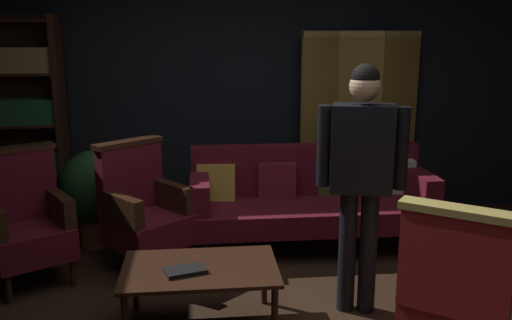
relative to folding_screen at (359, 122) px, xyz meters
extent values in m
cube|color=black|center=(-1.22, 0.20, 0.41)|extent=(7.20, 0.10, 2.80)
cube|color=olive|center=(-0.42, 0.00, -0.04)|extent=(0.42, 0.23, 1.90)
cube|color=tan|center=(-0.42, 0.00, 0.88)|extent=(0.43, 0.24, 0.06)
cube|color=olive|center=(0.00, 0.00, -0.04)|extent=(0.43, 0.22, 1.90)
cube|color=tan|center=(0.00, 0.00, 0.88)|extent=(0.43, 0.23, 0.06)
cube|color=olive|center=(0.42, 0.00, -0.04)|extent=(0.44, 0.20, 1.90)
cube|color=tan|center=(0.42, 0.00, 0.88)|extent=(0.44, 0.21, 0.06)
cube|color=black|center=(-2.95, -0.07, 0.04)|extent=(0.06, 0.32, 2.05)
cube|color=black|center=(-3.37, 0.08, 0.04)|extent=(0.90, 0.02, 2.05)
cube|color=black|center=(-3.37, -0.07, -0.93)|extent=(0.86, 0.30, 0.02)
cube|color=black|center=(-3.37, -0.07, -0.44)|extent=(0.86, 0.30, 0.02)
cube|color=#1E4C28|center=(-3.37, -0.09, -0.31)|extent=(0.78, 0.22, 0.23)
cube|color=black|center=(-3.37, -0.07, 0.04)|extent=(0.86, 0.30, 0.02)
cube|color=#1E4C28|center=(-3.37, -0.09, 0.17)|extent=(0.78, 0.22, 0.24)
cube|color=black|center=(-3.37, -0.07, 0.52)|extent=(0.86, 0.30, 0.02)
cube|color=#9E7A47|center=(-3.37, -0.09, 0.65)|extent=(0.78, 0.22, 0.23)
cube|color=black|center=(-3.37, -0.07, 1.00)|extent=(0.86, 0.30, 0.02)
cylinder|color=black|center=(-1.62, -1.20, -0.88)|extent=(0.07, 0.07, 0.22)
cylinder|color=black|center=(0.28, -1.20, -0.88)|extent=(0.07, 0.07, 0.22)
cylinder|color=black|center=(-1.62, -0.60, -0.88)|extent=(0.07, 0.07, 0.22)
cylinder|color=black|center=(0.28, -0.60, -0.88)|extent=(0.07, 0.07, 0.22)
cube|color=#4C0F19|center=(-0.67, -0.90, -0.67)|extent=(2.10, 0.76, 0.20)
cube|color=#4C0F19|center=(-0.67, -0.59, -0.34)|extent=(2.10, 0.18, 0.46)
cube|color=#4C0F19|center=(-1.65, -0.90, -0.44)|extent=(0.16, 0.68, 0.26)
cube|color=#4C0F19|center=(0.31, -0.90, -0.44)|extent=(0.16, 0.68, 0.26)
cube|color=#B79338|center=(-1.50, -0.70, -0.42)|extent=(0.36, 0.20, 0.35)
cube|color=maroon|center=(-0.95, -0.70, -0.42)|extent=(0.35, 0.17, 0.34)
cube|color=#4C5123|center=(-0.39, -0.70, -0.42)|extent=(0.34, 0.16, 0.35)
cube|color=beige|center=(0.16, -0.70, -0.42)|extent=(0.34, 0.14, 0.35)
cylinder|color=black|center=(-1.21, -2.44, -0.79)|extent=(0.04, 0.04, 0.39)
cylinder|color=black|center=(-2.11, -1.90, -0.79)|extent=(0.04, 0.04, 0.39)
cylinder|color=black|center=(-1.21, -1.90, -0.79)|extent=(0.04, 0.04, 0.39)
cube|color=black|center=(-1.66, -2.17, -0.58)|extent=(1.00, 0.64, 0.03)
cube|color=maroon|center=(-0.21, -2.79, -0.65)|extent=(0.78, 0.78, 0.24)
cube|color=maroon|center=(-0.35, -2.97, -0.26)|extent=(0.52, 0.43, 0.54)
cube|color=tan|center=(-0.35, -2.97, 0.03)|extent=(0.56, 0.47, 0.04)
cube|color=tan|center=(-0.02, -2.93, -0.42)|extent=(0.37, 0.45, 0.22)
cube|color=tan|center=(-0.40, -2.64, -0.42)|extent=(0.37, 0.45, 0.22)
cylinder|color=black|center=(-3.02, -1.71, -0.88)|extent=(0.04, 0.04, 0.22)
cylinder|color=black|center=(-2.62, -1.48, -0.88)|extent=(0.04, 0.04, 0.22)
cylinder|color=black|center=(-2.86, -1.08, -0.88)|extent=(0.04, 0.04, 0.22)
cube|color=#4C0F19|center=(-2.94, -1.40, -0.65)|extent=(0.77, 0.77, 0.24)
cube|color=#4C0F19|center=(-3.05, -1.20, -0.26)|extent=(0.54, 0.39, 0.54)
cube|color=black|center=(-3.05, -1.20, 0.03)|extent=(0.58, 0.42, 0.04)
cube|color=black|center=(-2.73, -1.28, -0.42)|extent=(0.33, 0.48, 0.22)
cylinder|color=black|center=(-2.10, -1.54, -0.88)|extent=(0.04, 0.04, 0.22)
cylinder|color=black|center=(-1.74, -1.25, -0.88)|extent=(0.04, 0.04, 0.22)
cylinder|color=black|center=(-2.39, -1.19, -0.88)|extent=(0.04, 0.04, 0.22)
cylinder|color=black|center=(-2.04, -0.89, -0.88)|extent=(0.04, 0.04, 0.22)
cube|color=#4C0F19|center=(-2.07, -1.22, -0.65)|extent=(0.79, 0.79, 0.24)
cube|color=#4C0F19|center=(-2.22, -1.04, -0.26)|extent=(0.51, 0.45, 0.54)
cube|color=black|center=(-2.22, -1.04, 0.03)|extent=(0.54, 0.48, 0.04)
cube|color=black|center=(-2.25, -1.37, -0.42)|extent=(0.39, 0.44, 0.22)
cube|color=black|center=(-1.88, -1.06, -0.42)|extent=(0.39, 0.44, 0.22)
cylinder|color=black|center=(-0.52, -2.07, -0.56)|extent=(0.12, 0.12, 0.86)
cylinder|color=black|center=(-0.65, -2.04, -0.56)|extent=(0.12, 0.12, 0.86)
cube|color=maroon|center=(-0.59, -2.06, -0.09)|extent=(0.35, 0.24, 0.09)
cube|color=black|center=(-0.59, -2.06, 0.16)|extent=(0.44, 0.31, 0.58)
cube|color=white|center=(-0.56, -1.95, 0.19)|extent=(0.14, 0.05, 0.41)
cube|color=maroon|center=(-0.55, -1.94, 0.42)|extent=(0.09, 0.04, 0.04)
cylinder|color=black|center=(-0.34, -2.12, 0.17)|extent=(0.09, 0.09, 0.54)
cylinder|color=black|center=(-0.83, -1.99, 0.17)|extent=(0.09, 0.09, 0.54)
sphere|color=tan|center=(-0.59, -2.06, 0.57)|extent=(0.20, 0.20, 0.20)
sphere|color=black|center=(-0.59, -2.06, 0.62)|extent=(0.18, 0.18, 0.18)
cylinder|color=brown|center=(-2.59, -0.63, -0.85)|extent=(0.28, 0.28, 0.28)
ellipsoid|color=#193D19|center=(-2.59, -0.63, -0.45)|extent=(0.58, 0.58, 0.66)
cube|color=black|center=(-1.75, -2.24, -0.55)|extent=(0.28, 0.21, 0.03)
camera|label=1|loc=(-1.64, -5.48, 0.92)|focal=38.69mm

